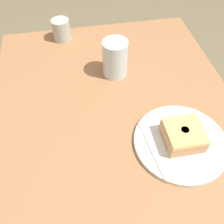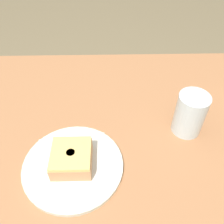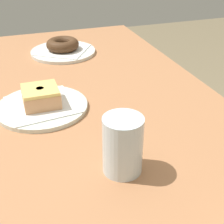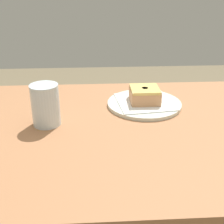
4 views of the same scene
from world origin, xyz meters
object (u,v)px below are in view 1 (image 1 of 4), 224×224
at_px(plate_glazed_square, 180,142).
at_px(water_glass, 115,58).
at_px(donut_glazed_square, 183,135).
at_px(sugar_jar, 61,30).

height_order(plate_glazed_square, water_glass, water_glass).
xyz_separation_m(donut_glazed_square, water_glass, (-0.29, -0.11, 0.02)).
relative_size(plate_glazed_square, water_glass, 2.03).
bearing_deg(sugar_jar, plate_glazed_square, 27.49).
height_order(plate_glazed_square, donut_glazed_square, donut_glazed_square).
bearing_deg(water_glass, sugar_jar, -145.02).
relative_size(donut_glazed_square, sugar_jar, 1.20).
distance_m(plate_glazed_square, donut_glazed_square, 0.03).
bearing_deg(donut_glazed_square, sugar_jar, -152.51).
distance_m(donut_glazed_square, sugar_jar, 0.57).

